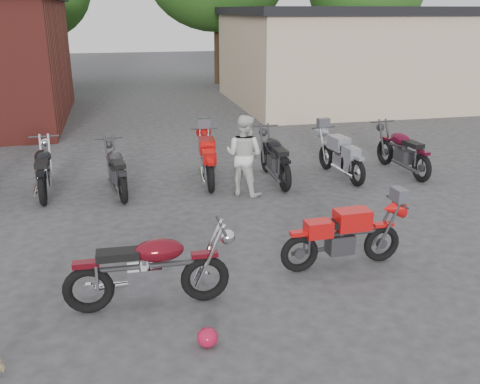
{
  "coord_description": "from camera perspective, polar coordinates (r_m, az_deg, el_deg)",
  "views": [
    {
      "loc": [
        -1.27,
        -5.81,
        3.67
      ],
      "look_at": [
        0.56,
        2.07,
        0.9
      ],
      "focal_mm": 40.0,
      "sensor_mm": 36.0,
      "label": 1
    }
  ],
  "objects": [
    {
      "name": "ground",
      "position": [
        6.99,
        -0.64,
        -12.78
      ],
      "size": [
        90.0,
        90.0,
        0.0
      ],
      "primitive_type": "plane",
      "color": "#333335"
    },
    {
      "name": "stucco_building",
      "position": [
        23.07,
        12.41,
        13.7
      ],
      "size": [
        10.0,
        8.0,
        3.5
      ],
      "primitive_type": "cube",
      "color": "tan",
      "rests_on": "ground"
    },
    {
      "name": "tree_1",
      "position": [
        28.06,
        -21.77,
        17.69
      ],
      "size": [
        5.92,
        5.92,
        7.4
      ],
      "primitive_type": null,
      "color": "#204412",
      "rests_on": "ground"
    },
    {
      "name": "tree_3",
      "position": [
        30.82,
        13.16,
        18.67
      ],
      "size": [
        6.08,
        6.08,
        7.6
      ],
      "primitive_type": null,
      "color": "#204412",
      "rests_on": "ground"
    },
    {
      "name": "vintage_motorcycle",
      "position": [
        6.95,
        -9.56,
        -7.66
      ],
      "size": [
        2.06,
        0.72,
        1.19
      ],
      "primitive_type": null,
      "rotation": [
        0.0,
        0.0,
        -0.02
      ],
      "color": "#570A14",
      "rests_on": "ground"
    },
    {
      "name": "sportbike",
      "position": [
        8.08,
        11.1,
        -4.33
      ],
      "size": [
        1.87,
        0.68,
        1.07
      ],
      "primitive_type": null,
      "rotation": [
        0.0,
        0.0,
        0.04
      ],
      "color": "red",
      "rests_on": "ground"
    },
    {
      "name": "helmet",
      "position": [
        6.35,
        -3.49,
        -15.22
      ],
      "size": [
        0.27,
        0.27,
        0.23
      ],
      "primitive_type": "ellipsoid",
      "rotation": [
        0.0,
        0.0,
        -0.07
      ],
      "color": "#A31131",
      "rests_on": "ground"
    },
    {
      "name": "person_light",
      "position": [
        10.99,
        0.42,
        3.95
      ],
      "size": [
        1.03,
        1.01,
        1.67
      ],
      "primitive_type": "imported",
      "rotation": [
        0.0,
        0.0,
        2.45
      ],
      "color": "silver",
      "rests_on": "ground"
    },
    {
      "name": "row_bike_2",
      "position": [
        11.81,
        -20.22,
        2.53
      ],
      "size": [
        0.75,
        2.02,
        1.16
      ],
      "primitive_type": null,
      "rotation": [
        0.0,
        0.0,
        1.62
      ],
      "color": "black",
      "rests_on": "ground"
    },
    {
      "name": "row_bike_3",
      "position": [
        11.44,
        -13.07,
        2.6
      ],
      "size": [
        0.9,
        1.99,
        1.11
      ],
      "primitive_type": null,
      "rotation": [
        0.0,
        0.0,
        1.71
      ],
      "color": "#252527",
      "rests_on": "ground"
    },
    {
      "name": "row_bike_4",
      "position": [
        11.88,
        -3.49,
        3.76
      ],
      "size": [
        0.82,
        2.04,
        1.15
      ],
      "primitive_type": null,
      "rotation": [
        0.0,
        0.0,
        1.49
      ],
      "color": "#AD100E",
      "rests_on": "ground"
    },
    {
      "name": "row_bike_5",
      "position": [
        11.96,
        3.73,
        3.98
      ],
      "size": [
        0.7,
        2.08,
        1.2
      ],
      "primitive_type": null,
      "rotation": [
        0.0,
        0.0,
        1.56
      ],
      "color": "black",
      "rests_on": "ground"
    },
    {
      "name": "row_bike_6",
      "position": [
        12.44,
        10.68,
        4.07
      ],
      "size": [
        0.85,
        1.98,
        1.11
      ],
      "primitive_type": null,
      "rotation": [
        0.0,
        0.0,
        1.69
      ],
      "color": "gray",
      "rests_on": "ground"
    },
    {
      "name": "row_bike_7",
      "position": [
        13.13,
        16.94,
        4.51
      ],
      "size": [
        0.84,
        2.09,
        1.19
      ],
      "primitive_type": null,
      "rotation": [
        0.0,
        0.0,
        1.65
      ],
      "color": "#48091C",
      "rests_on": "ground"
    }
  ]
}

